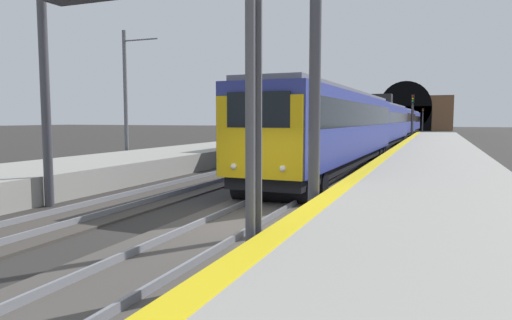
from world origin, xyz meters
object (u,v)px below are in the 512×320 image
object	(u,v)px
railway_signal_far	(423,118)
overhead_signal_gantry	(162,23)
train_main_approaching	(392,122)
catenary_mast_near	(126,97)
train_adjacent_platform	(335,124)
railway_signal_near	(251,66)
railway_signal_mid	(412,113)

from	to	relation	value
railway_signal_far	overhead_signal_gantry	distance (m)	89.92
train_main_approaching	catenary_mast_near	size ratio (longest dim) A/B	10.57
train_adjacent_platform	railway_signal_far	world-z (taller)	railway_signal_far
train_adjacent_platform	overhead_signal_gantry	distance (m)	33.71
train_adjacent_platform	catenary_mast_near	size ratio (longest dim) A/B	5.28
train_adjacent_platform	railway_signal_near	size ratio (longest dim) A/B	6.88
railway_signal_far	railway_signal_near	bearing A→B (deg)	0.00
train_main_approaching	overhead_signal_gantry	size ratio (longest dim) A/B	9.38
train_adjacent_platform	railway_signal_mid	bearing A→B (deg)	154.26
catenary_mast_near	railway_signal_near	bearing A→B (deg)	-137.35
overhead_signal_gantry	catenary_mast_near	bearing A→B (deg)	41.13
railway_signal_mid	train_main_approaching	bearing A→B (deg)	-25.61
train_main_approaching	catenary_mast_near	bearing A→B (deg)	-19.45
railway_signal_near	overhead_signal_gantry	world-z (taller)	overhead_signal_gantry
catenary_mast_near	train_adjacent_platform	bearing A→B (deg)	-18.60
railway_signal_near	railway_signal_mid	bearing A→B (deg)	-180.00
railway_signal_mid	overhead_signal_gantry	size ratio (longest dim) A/B	0.65
railway_signal_near	catenary_mast_near	bearing A→B (deg)	-137.35
railway_signal_far	catenary_mast_near	bearing A→B (deg)	-10.07
train_main_approaching	catenary_mast_near	distance (m)	33.91
overhead_signal_gantry	catenary_mast_near	size ratio (longest dim) A/B	1.13
railway_signal_near	train_main_approaching	bearing A→B (deg)	-177.59
train_adjacent_platform	overhead_signal_gantry	bearing A→B (deg)	3.65
train_main_approaching	railway_signal_mid	world-z (taller)	railway_signal_mid
overhead_signal_gantry	catenary_mast_near	distance (m)	14.88
train_main_approaching	railway_signal_near	size ratio (longest dim) A/B	13.78
overhead_signal_gantry	train_main_approaching	bearing A→B (deg)	-2.98
train_adjacent_platform	railway_signal_far	bearing A→B (deg)	173.31
railway_signal_far	train_adjacent_platform	bearing A→B (deg)	-6.53
railway_signal_mid	catenary_mast_near	size ratio (longest dim) A/B	0.73
railway_signal_mid	railway_signal_far	world-z (taller)	railway_signal_mid
train_adjacent_platform	overhead_signal_gantry	size ratio (longest dim) A/B	4.68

